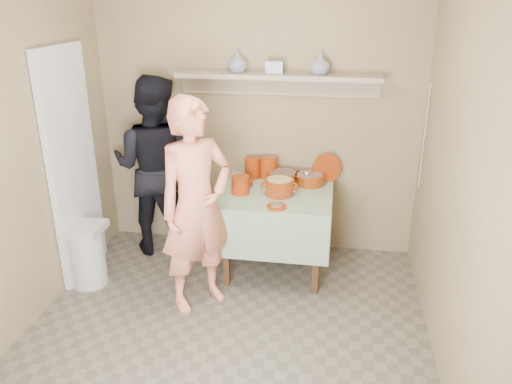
% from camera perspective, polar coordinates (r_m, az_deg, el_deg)
% --- Properties ---
extents(ground, '(3.50, 3.50, 0.00)m').
position_cam_1_polar(ground, '(3.71, -4.34, -18.02)').
color(ground, '#645D4F').
rests_on(ground, ground).
extents(tile_panel, '(0.06, 0.70, 2.00)m').
position_cam_1_polar(tile_panel, '(4.52, -20.20, 2.72)').
color(tile_panel, silver).
rests_on(tile_panel, ground).
extents(plate_stack_a, '(0.15, 0.15, 0.19)m').
position_cam_1_polar(plate_stack_a, '(4.65, -0.43, 2.79)').
color(plate_stack_a, maroon).
rests_on(plate_stack_a, serving_table).
extents(plate_stack_b, '(0.16, 0.16, 0.20)m').
position_cam_1_polar(plate_stack_b, '(4.66, 1.43, 2.82)').
color(plate_stack_b, maroon).
rests_on(plate_stack_b, serving_table).
extents(bowl_stack, '(0.16, 0.16, 0.16)m').
position_cam_1_polar(bowl_stack, '(4.29, -1.78, 0.82)').
color(bowl_stack, maroon).
rests_on(bowl_stack, serving_table).
extents(empty_bowl, '(0.16, 0.16, 0.05)m').
position_cam_1_polar(empty_bowl, '(4.49, -1.36, 1.09)').
color(empty_bowl, maroon).
rests_on(empty_bowl, serving_table).
extents(propped_lid, '(0.28, 0.16, 0.27)m').
position_cam_1_polar(propped_lid, '(4.62, 8.06, 2.71)').
color(propped_lid, maroon).
rests_on(propped_lid, serving_table).
extents(vase_right, '(0.19, 0.19, 0.18)m').
position_cam_1_polar(vase_right, '(4.43, 7.35, 14.32)').
color(vase_right, navy).
rests_on(vase_right, wall_shelf).
extents(vase_left, '(0.22, 0.22, 0.18)m').
position_cam_1_polar(vase_left, '(4.51, -2.12, 14.61)').
color(vase_left, navy).
rests_on(vase_left, wall_shelf).
extents(ceramic_box, '(0.15, 0.11, 0.11)m').
position_cam_1_polar(ceramic_box, '(4.46, 2.13, 14.06)').
color(ceramic_box, navy).
rests_on(ceramic_box, wall_shelf).
extents(person_cook, '(0.73, 0.73, 1.70)m').
position_cam_1_polar(person_cook, '(3.85, -6.83, -1.66)').
color(person_cook, '#EB8465').
rests_on(person_cook, ground).
extents(person_helper, '(0.85, 0.68, 1.71)m').
position_cam_1_polar(person_helper, '(4.79, -11.43, 2.86)').
color(person_helper, black).
rests_on(person_helper, ground).
extents(room_shell, '(3.04, 3.54, 2.62)m').
position_cam_1_polar(room_shell, '(2.95, -5.22, 6.75)').
color(room_shell, '#93805A').
rests_on(room_shell, ground).
extents(serving_table, '(0.97, 0.97, 0.76)m').
position_cam_1_polar(serving_table, '(4.42, 2.37, -1.27)').
color(serving_table, '#4C2D16').
rests_on(serving_table, ground).
extents(cazuela_meat_a, '(0.30, 0.30, 0.10)m').
position_cam_1_polar(cazuela_meat_a, '(4.56, 3.08, 1.84)').
color(cazuela_meat_a, maroon).
rests_on(cazuela_meat_a, serving_table).
extents(cazuela_meat_b, '(0.28, 0.28, 0.10)m').
position_cam_1_polar(cazuela_meat_b, '(4.52, 6.14, 1.58)').
color(cazuela_meat_b, maroon).
rests_on(cazuela_meat_b, serving_table).
extents(ladle, '(0.08, 0.26, 0.19)m').
position_cam_1_polar(ladle, '(4.48, 5.86, 2.10)').
color(ladle, silver).
rests_on(ladle, cazuela_meat_b).
extents(cazuela_rice, '(0.33, 0.25, 0.14)m').
position_cam_1_polar(cazuela_rice, '(4.26, 2.69, 0.74)').
color(cazuela_rice, maroon).
rests_on(cazuela_rice, serving_table).
extents(front_plate, '(0.16, 0.16, 0.03)m').
position_cam_1_polar(front_plate, '(4.02, 2.37, -1.66)').
color(front_plate, maroon).
rests_on(front_plate, serving_table).
extents(wall_shelf, '(1.80, 0.25, 0.21)m').
position_cam_1_polar(wall_shelf, '(4.50, 2.51, 12.83)').
color(wall_shelf, tan).
rests_on(wall_shelf, room_shell).
extents(trash_bin, '(0.32, 0.32, 0.56)m').
position_cam_1_polar(trash_bin, '(4.56, -18.73, -6.76)').
color(trash_bin, silver).
rests_on(trash_bin, ground).
extents(electrical_cord, '(0.01, 0.05, 0.90)m').
position_cam_1_polar(electrical_cord, '(4.45, 18.68, 6.04)').
color(electrical_cord, silver).
rests_on(electrical_cord, wall_shelf).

